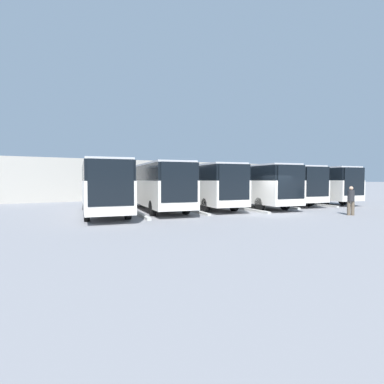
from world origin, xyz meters
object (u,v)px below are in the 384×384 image
object	(u,v)px
bus_4	(157,185)
bus_5	(103,185)
bus_0	(308,183)
bus_1	(275,184)
bus_2	(249,184)
pedestrian	(351,200)
bus_3	(202,184)

from	to	relation	value
bus_4	bus_5	world-z (taller)	same
bus_0	bus_4	xyz separation A→B (m)	(15.81, 0.02, 0.00)
bus_0	bus_5	bearing A→B (deg)	9.45
bus_1	bus_2	bearing A→B (deg)	23.18
bus_2	bus_5	bearing A→B (deg)	7.02
bus_2	bus_1	bearing A→B (deg)	-156.82
bus_4	pedestrian	size ratio (longest dim) A/B	6.04
bus_1	pedestrian	world-z (taller)	bus_1
bus_2	bus_5	size ratio (longest dim) A/B	1.00
bus_3	bus_4	distance (m)	3.96
bus_0	bus_3	size ratio (longest dim) A/B	1.00
bus_5	pedestrian	bearing A→B (deg)	156.81
bus_2	bus_0	bearing A→B (deg)	-166.91
bus_1	bus_2	xyz separation A→B (m)	(3.95, 1.10, 0.00)
bus_0	bus_4	size ratio (longest dim) A/B	1.00
bus_1	pedestrian	size ratio (longest dim) A/B	6.04
pedestrian	bus_0	bearing A→B (deg)	-73.46
bus_2	bus_4	bearing A→B (deg)	2.33
bus_4	bus_5	size ratio (longest dim) A/B	1.00
bus_5	pedestrian	distance (m)	15.75
bus_1	bus_3	bearing A→B (deg)	8.69
bus_0	bus_4	bearing A→B (deg)	7.71
bus_2	bus_3	world-z (taller)	same
bus_1	bus_5	world-z (taller)	same
bus_0	bus_2	xyz separation A→B (m)	(7.90, 0.75, 0.00)
bus_3	bus_4	size ratio (longest dim) A/B	1.00
bus_2	bus_4	world-z (taller)	same
bus_5	pedestrian	xyz separation A→B (m)	(-13.50, 8.06, -0.89)
bus_2	bus_3	bearing A→B (deg)	-5.94
bus_4	bus_3	bearing A→B (deg)	-169.16
bus_1	bus_5	size ratio (longest dim) A/B	1.00
bus_1	bus_3	size ratio (longest dim) A/B	1.00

